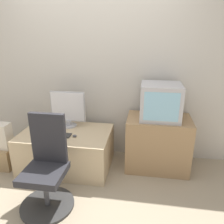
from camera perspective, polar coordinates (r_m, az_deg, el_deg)
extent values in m
plane|color=tan|center=(2.50, -11.18, -24.22)|extent=(12.00, 12.00, 0.00)
cube|color=beige|center=(3.11, -4.40, 11.78)|extent=(4.40, 0.05, 2.60)
cube|color=#CCB289|center=(3.07, -11.69, -9.43)|extent=(1.17, 0.77, 0.50)
cube|color=#A37F56|center=(3.00, 11.78, -7.94)|extent=(0.81, 0.53, 0.71)
cylinder|color=#B2B2B7|center=(3.13, -11.16, -3.46)|extent=(0.21, 0.21, 0.02)
cylinder|color=#B2B2B7|center=(3.11, -11.21, -2.69)|extent=(0.08, 0.08, 0.07)
cube|color=#B2B2B7|center=(3.04, -11.46, 1.42)|extent=(0.48, 0.01, 0.42)
cube|color=silver|center=(3.03, -11.50, 1.38)|extent=(0.46, 0.02, 0.39)
cube|color=#2D2D2D|center=(2.87, -13.53, -5.86)|extent=(0.29, 0.13, 0.01)
ellipsoid|color=#4C4C51|center=(2.79, -9.75, -6.17)|extent=(0.06, 0.04, 0.03)
cube|color=#B7B7BC|center=(2.80, 12.54, 2.73)|extent=(0.49, 0.47, 0.44)
cube|color=#8CC6E5|center=(2.58, 12.78, 1.29)|extent=(0.40, 0.01, 0.35)
cylinder|color=#333333|center=(2.60, -16.46, -22.23)|extent=(0.56, 0.56, 0.03)
cylinder|color=#4C4C51|center=(2.49, -16.89, -19.01)|extent=(0.05, 0.05, 0.34)
cube|color=#28282D|center=(2.37, -17.39, -15.08)|extent=(0.41, 0.41, 0.07)
cube|color=#28282D|center=(2.36, -16.23, -6.53)|extent=(0.37, 0.05, 0.54)
cube|color=#A3845B|center=(3.36, -25.90, -10.52)|extent=(0.23, 0.28, 0.29)
cube|color=beige|center=(3.22, -26.72, -5.60)|extent=(0.21, 0.16, 0.34)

